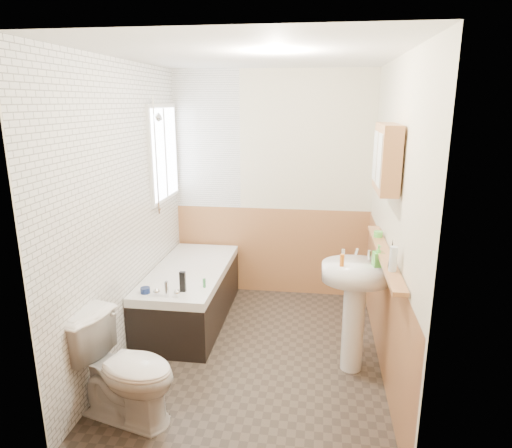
% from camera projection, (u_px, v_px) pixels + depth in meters
% --- Properties ---
extents(floor, '(2.80, 2.80, 0.00)m').
position_uv_depth(floor, '(254.00, 353.00, 4.06)').
color(floor, '#312922').
rests_on(floor, ground).
extents(ceiling, '(2.80, 2.80, 0.00)m').
position_uv_depth(ceiling, '(253.00, 55.00, 3.41)').
color(ceiling, white).
rests_on(ceiling, ground).
extents(wall_back, '(2.20, 0.02, 2.50)m').
position_uv_depth(wall_back, '(272.00, 186.00, 5.08)').
color(wall_back, beige).
rests_on(wall_back, ground).
extents(wall_front, '(2.20, 0.02, 2.50)m').
position_uv_depth(wall_front, '(215.00, 282.00, 2.38)').
color(wall_front, beige).
rests_on(wall_front, ground).
extents(wall_left, '(0.02, 2.80, 2.50)m').
position_uv_depth(wall_left, '(125.00, 213.00, 3.88)').
color(wall_left, beige).
rests_on(wall_left, ground).
extents(wall_right, '(0.02, 2.80, 2.50)m').
position_uv_depth(wall_right, '(393.00, 222.00, 3.58)').
color(wall_right, beige).
rests_on(wall_right, ground).
extents(wainscot_right, '(0.01, 2.80, 1.00)m').
position_uv_depth(wainscot_right, '(383.00, 309.00, 3.78)').
color(wainscot_right, '#AF7647').
rests_on(wainscot_right, wall_right).
extents(wainscot_front, '(2.20, 0.01, 1.00)m').
position_uv_depth(wainscot_front, '(219.00, 403.00, 2.60)').
color(wainscot_front, '#AF7647').
rests_on(wainscot_front, wall_front).
extents(wainscot_back, '(2.20, 0.01, 1.00)m').
position_uv_depth(wainscot_back, '(271.00, 251.00, 5.25)').
color(wainscot_back, '#AF7647').
rests_on(wainscot_back, wall_back).
extents(tile_cladding_left, '(0.01, 2.80, 2.50)m').
position_uv_depth(tile_cladding_left, '(127.00, 213.00, 3.88)').
color(tile_cladding_left, white).
rests_on(tile_cladding_left, wall_left).
extents(tile_return_back, '(0.75, 0.01, 1.50)m').
position_uv_depth(tile_return_back, '(206.00, 140.00, 5.02)').
color(tile_return_back, white).
rests_on(tile_return_back, wall_back).
extents(window, '(0.03, 0.79, 0.99)m').
position_uv_depth(window, '(164.00, 153.00, 4.68)').
color(window, white).
rests_on(window, wall_left).
extents(bathtub, '(0.70, 1.58, 0.69)m').
position_uv_depth(bathtub, '(190.00, 293.00, 4.61)').
color(bathtub, black).
rests_on(bathtub, floor).
extents(shower_riser, '(0.10, 0.08, 1.13)m').
position_uv_depth(shower_riser, '(156.00, 147.00, 4.37)').
color(shower_riser, silver).
rests_on(shower_riser, wall_left).
extents(toilet, '(0.85, 0.61, 0.75)m').
position_uv_depth(toilet, '(125.00, 370.00, 3.15)').
color(toilet, white).
rests_on(toilet, floor).
extents(sink, '(0.54, 0.44, 1.04)m').
position_uv_depth(sink, '(355.00, 295.00, 3.66)').
color(sink, white).
rests_on(sink, floor).
extents(pine_shelf, '(0.10, 1.55, 0.03)m').
position_uv_depth(pine_shelf, '(384.00, 254.00, 3.51)').
color(pine_shelf, '#AF7647').
rests_on(pine_shelf, wall_right).
extents(medicine_cabinet, '(0.14, 0.55, 0.50)m').
position_uv_depth(medicine_cabinet, '(387.00, 158.00, 3.38)').
color(medicine_cabinet, '#AF7647').
rests_on(medicine_cabinet, wall_right).
extents(foam_can, '(0.07, 0.07, 0.17)m').
position_uv_depth(foam_can, '(393.00, 259.00, 3.10)').
color(foam_can, silver).
rests_on(foam_can, pine_shelf).
extents(green_bottle, '(0.05, 0.05, 0.21)m').
position_uv_depth(green_bottle, '(392.00, 253.00, 3.16)').
color(green_bottle, black).
rests_on(green_bottle, pine_shelf).
extents(black_jar, '(0.08, 0.08, 0.05)m').
position_uv_depth(black_jar, '(378.00, 234.00, 3.90)').
color(black_jar, '#59C647').
rests_on(black_jar, pine_shelf).
extents(soap_bottle, '(0.11, 0.18, 0.08)m').
position_uv_depth(soap_bottle, '(378.00, 261.00, 3.52)').
color(soap_bottle, '#59C647').
rests_on(soap_bottle, sink).
extents(clear_bottle, '(0.03, 0.03, 0.10)m').
position_uv_depth(clear_bottle, '(342.00, 260.00, 3.52)').
color(clear_bottle, orange).
rests_on(clear_bottle, sink).
extents(blue_gel, '(0.05, 0.03, 0.18)m').
position_uv_depth(blue_gel, '(183.00, 282.00, 3.97)').
color(blue_gel, black).
rests_on(blue_gel, bathtub).
extents(cream_jar, '(0.11, 0.11, 0.05)m').
position_uv_depth(cream_jar, '(145.00, 290.00, 3.95)').
color(cream_jar, navy).
rests_on(cream_jar, bathtub).
extents(orange_bottle, '(0.03, 0.03, 0.08)m').
position_uv_depth(orange_bottle, '(204.00, 283.00, 4.07)').
color(orange_bottle, '#388447').
rests_on(orange_bottle, bathtub).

